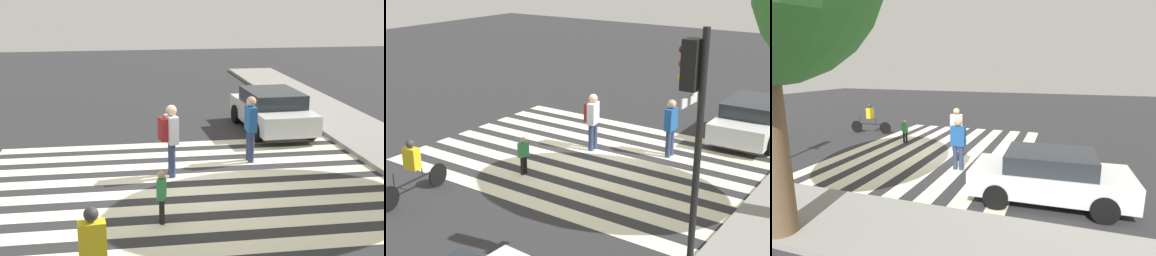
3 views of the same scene
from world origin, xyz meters
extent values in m
plane|color=#2D2D30|center=(0.00, 0.00, 0.00)|extent=(60.00, 60.00, 0.00)
cube|color=#F2EDCC|center=(-3.42, 0.00, 0.00)|extent=(0.54, 10.00, 0.01)
cube|color=#F2EDCC|center=(-2.44, 0.00, 0.00)|extent=(0.54, 10.00, 0.01)
cube|color=#F2EDCC|center=(-1.47, 0.00, 0.00)|extent=(0.54, 10.00, 0.01)
cube|color=#F2EDCC|center=(-0.49, 0.00, 0.00)|extent=(0.54, 10.00, 0.01)
cube|color=#F2EDCC|center=(0.49, 0.00, 0.00)|extent=(0.54, 10.00, 0.01)
cube|color=#F2EDCC|center=(1.47, 0.00, 0.00)|extent=(0.54, 10.00, 0.01)
cube|color=#F2EDCC|center=(2.44, 0.00, 0.00)|extent=(0.54, 10.00, 0.01)
cube|color=#F2EDCC|center=(3.42, 0.00, 0.00)|extent=(0.54, 10.00, 0.01)
cylinder|color=black|center=(4.78, 5.35, 2.45)|extent=(0.12, 0.12, 4.91)
cube|color=black|center=(4.78, 5.14, 4.29)|extent=(0.32, 0.26, 0.84)
cube|color=silver|center=(4.78, 5.14, 3.69)|extent=(0.60, 0.02, 0.16)
sphere|color=#590F0F|center=(4.78, 4.98, 4.52)|extent=(0.15, 0.15, 0.15)
sphere|color=#59470F|center=(4.78, 4.98, 4.29)|extent=(0.15, 0.15, 0.15)
sphere|color=gold|center=(4.78, 4.98, 4.06)|extent=(0.15, 0.15, 0.15)
cylinder|color=navy|center=(-0.76, -0.30, 0.44)|extent=(0.16, 0.16, 0.87)
cylinder|color=navy|center=(-0.53, -0.30, 0.44)|extent=(0.16, 0.16, 0.87)
cube|color=silver|center=(-0.65, -0.30, 1.22)|extent=(0.55, 0.33, 0.69)
sphere|color=tan|center=(-0.65, -0.30, 1.70)|extent=(0.27, 0.27, 0.27)
cube|color=maroon|center=(-0.69, -0.50, 1.22)|extent=(0.41, 0.25, 0.58)
cylinder|color=black|center=(2.06, -0.82, 0.26)|extent=(0.10, 0.10, 0.53)
cylinder|color=black|center=(2.19, -0.82, 0.26)|extent=(0.10, 0.10, 0.53)
cube|color=#338C4C|center=(2.12, -0.82, 0.74)|extent=(0.34, 0.23, 0.42)
sphere|color=tan|center=(2.12, -0.82, 1.03)|extent=(0.17, 0.17, 0.17)
cylinder|color=navy|center=(-1.63, 1.95, 0.43)|extent=(0.16, 0.16, 0.86)
cylinder|color=navy|center=(-1.41, 1.95, 0.43)|extent=(0.16, 0.16, 0.86)
cube|color=#1E5199|center=(-1.52, 1.95, 1.20)|extent=(0.51, 0.24, 0.68)
sphere|color=tan|center=(-1.52, 1.95, 1.68)|extent=(0.27, 0.27, 0.27)
cylinder|color=black|center=(5.77, -2.01, 0.32)|extent=(0.64, 0.10, 0.64)
cylinder|color=black|center=(4.08, -2.17, 0.32)|extent=(0.64, 0.10, 0.64)
cube|color=black|center=(4.93, -2.09, 0.50)|extent=(1.43, 0.18, 0.04)
cylinder|color=black|center=(4.63, -2.12, 0.66)|extent=(0.03, 0.03, 0.32)
cylinder|color=black|center=(5.56, -2.03, 0.70)|extent=(0.03, 0.03, 0.40)
cube|color=yellow|center=(4.93, -2.09, 1.09)|extent=(0.28, 0.42, 0.55)
sphere|color=#333338|center=(4.93, -2.09, 1.49)|extent=(0.22, 0.22, 0.22)
cube|color=silver|center=(-4.63, 3.51, 0.58)|extent=(4.13, 1.94, 0.64)
cube|color=#23282D|center=(-4.63, 3.51, 1.13)|extent=(2.29, 1.74, 0.46)
cylinder|color=black|center=(-3.40, 4.44, 0.32)|extent=(0.65, 0.22, 0.64)
cylinder|color=black|center=(-3.34, 2.66, 0.32)|extent=(0.65, 0.22, 0.64)
cylinder|color=black|center=(-5.87, 2.58, 0.32)|extent=(0.65, 0.22, 0.64)
camera|label=1|loc=(12.10, -1.73, 4.58)|focal=50.00mm
camera|label=2|loc=(12.78, 8.50, 6.00)|focal=50.00mm
camera|label=3|loc=(-4.86, 11.36, 3.54)|focal=28.00mm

